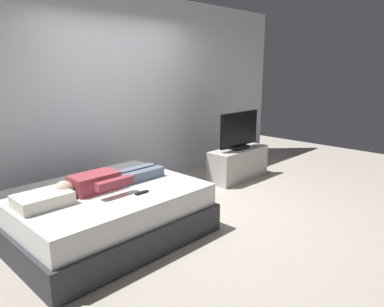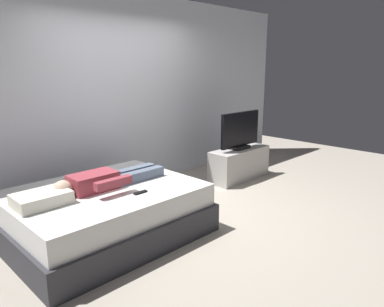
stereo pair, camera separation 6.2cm
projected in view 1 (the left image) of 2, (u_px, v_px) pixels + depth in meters
name	position (u px, v px, depth m)	size (l,w,h in m)	color
ground_plane	(196.00, 216.00, 4.42)	(10.00, 10.00, 0.00)	#ADA393
back_wall	(140.00, 92.00, 5.40)	(6.40, 0.10, 2.80)	silver
bed	(106.00, 213.00, 3.83)	(1.95, 1.52, 0.54)	#333338
pillow	(43.00, 200.00, 3.29)	(0.48, 0.34, 0.12)	silver
person	(106.00, 180.00, 3.77)	(1.26, 0.46, 0.18)	#993842
remote	(142.00, 193.00, 3.62)	(0.15, 0.04, 0.02)	black
tv_stand	(238.00, 164.00, 5.81)	(1.10, 0.40, 0.50)	#B7B2AD
tv	(239.00, 131.00, 5.69)	(0.88, 0.20, 0.59)	black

